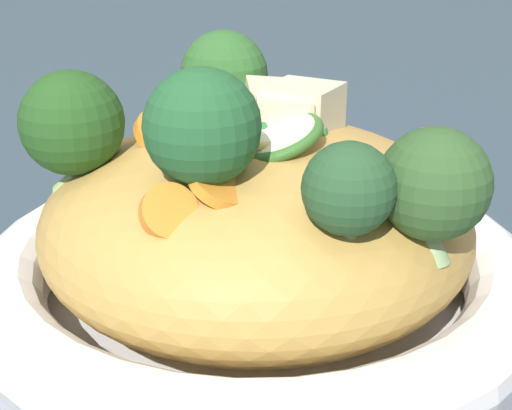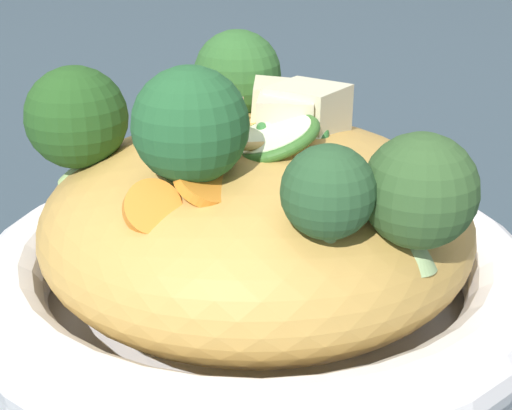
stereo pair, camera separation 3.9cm
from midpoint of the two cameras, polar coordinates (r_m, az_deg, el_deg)
ground_plane at (r=0.43m, az=2.65°, el=-10.21°), size 3.00×3.00×0.00m
serving_bowl at (r=0.41m, az=2.73°, el=-6.44°), size 0.29×0.29×0.06m
noodle_heap at (r=0.40m, az=2.79°, el=-1.33°), size 0.22×0.22×0.10m
broccoli_florets at (r=0.36m, az=0.86°, el=5.56°), size 0.21×0.22×0.08m
carrot_coins at (r=0.37m, az=2.02°, el=3.43°), size 0.12×0.16×0.04m
zucchini_slices at (r=0.37m, az=4.96°, el=5.16°), size 0.06×0.06×0.03m
chicken_chunks at (r=0.40m, az=5.04°, el=6.69°), size 0.06×0.09×0.03m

